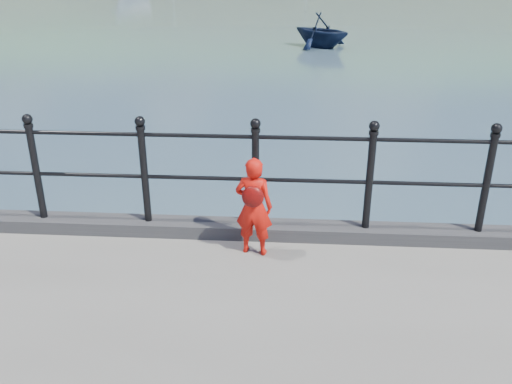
{
  "coord_description": "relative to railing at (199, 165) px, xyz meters",
  "views": [
    {
      "loc": [
        0.98,
        -5.47,
        3.86
      ],
      "look_at": [
        0.61,
        -0.2,
        1.55
      ],
      "focal_mm": 38.0,
      "sensor_mm": 36.0,
      "label": 1
    }
  ],
  "objects": [
    {
      "name": "ground",
      "position": [
        -0.0,
        0.15,
        -1.82
      ],
      "size": [
        600.0,
        600.0,
        0.0
      ],
      "primitive_type": "plane",
      "color": "#2D4251",
      "rests_on": "ground"
    },
    {
      "name": "kerb",
      "position": [
        -0.0,
        -0.0,
        -0.75
      ],
      "size": [
        60.0,
        0.3,
        0.15
      ],
      "primitive_type": "cube",
      "color": "#28282B",
      "rests_on": "quay"
    },
    {
      "name": "railing",
      "position": [
        0.0,
        0.0,
        0.0
      ],
      "size": [
        18.11,
        0.11,
        1.2
      ],
      "color": "black",
      "rests_on": "kerb"
    },
    {
      "name": "far_shore",
      "position": [
        38.34,
        239.56,
        -24.39
      ],
      "size": [
        830.0,
        200.0,
        156.0
      ],
      "color": "#333A21",
      "rests_on": "ground"
    },
    {
      "name": "child",
      "position": [
        0.61,
        -0.37,
        -0.29
      ],
      "size": [
        0.42,
        0.34,
        1.05
      ],
      "rotation": [
        0.0,
        0.0,
        2.98
      ],
      "color": "red",
      "rests_on": "quay"
    },
    {
      "name": "launch_navy",
      "position": [
        2.16,
        20.08,
        -1.06
      ],
      "size": [
        3.84,
        3.79,
        1.53
      ],
      "primitive_type": "imported",
      "rotation": [
        0.0,
        0.0,
        0.86
      ],
      "color": "black",
      "rests_on": "ground"
    }
  ]
}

